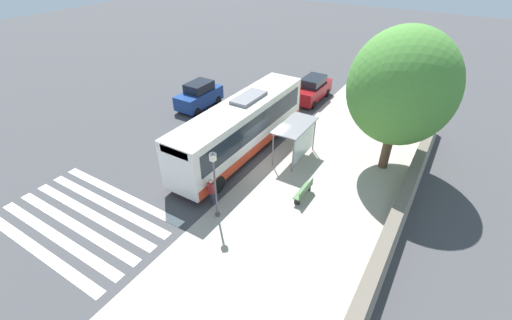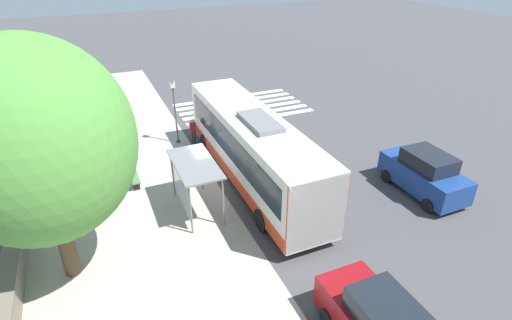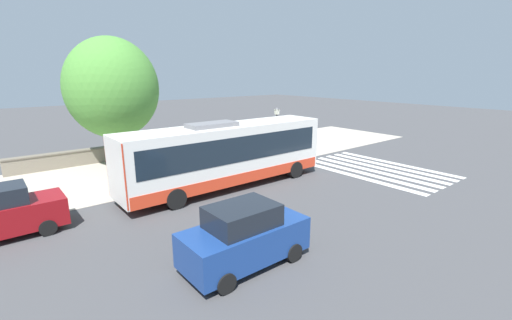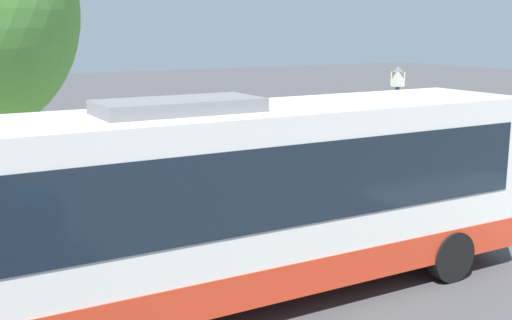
{
  "view_description": "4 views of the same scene",
  "coord_description": "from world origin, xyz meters",
  "px_view_note": "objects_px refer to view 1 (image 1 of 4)",
  "views": [
    {
      "loc": [
        -9.25,
        15.64,
        12.15
      ],
      "look_at": [
        -0.72,
        1.85,
        1.43
      ],
      "focal_mm": 24.0,
      "sensor_mm": 36.0,
      "label": 1
    },
    {
      "loc": [
        -4.96,
        -16.03,
        10.51
      ],
      "look_at": [
        1.77,
        -0.61,
        1.34
      ],
      "focal_mm": 28.0,
      "sensor_mm": 36.0,
      "label": 2
    },
    {
      "loc": [
        16.86,
        -10.57,
        6.18
      ],
      "look_at": [
        1.07,
        2.25,
        1.01
      ],
      "focal_mm": 24.0,
      "sensor_mm": 36.0,
      "label": 3
    },
    {
      "loc": [
        11.17,
        -5.19,
        4.79
      ],
      "look_at": [
        -0.92,
        1.71,
        1.93
      ],
      "focal_mm": 45.0,
      "sensor_mm": 36.0,
      "label": 4
    }
  ],
  "objects_px": {
    "bus_shelter": "(297,131)",
    "street_lamp_near": "(215,179)",
    "pedestrian": "(211,190)",
    "bench": "(304,191)",
    "parked_car_behind_bus": "(312,89)",
    "bus": "(242,127)",
    "parked_car_far_lane": "(199,95)",
    "shade_tree": "(402,87)"
  },
  "relations": [
    {
      "from": "pedestrian",
      "to": "street_lamp_near",
      "type": "relative_size",
      "value": 0.41
    },
    {
      "from": "parked_car_behind_bus",
      "to": "bus_shelter",
      "type": "bearing_deg",
      "value": 107.8
    },
    {
      "from": "bus_shelter",
      "to": "street_lamp_near",
      "type": "xyz_separation_m",
      "value": [
        0.98,
        7.05,
        0.34
      ]
    },
    {
      "from": "shade_tree",
      "to": "bus_shelter",
      "type": "bearing_deg",
      "value": 21.17
    },
    {
      "from": "bus_shelter",
      "to": "bench",
      "type": "xyz_separation_m",
      "value": [
        -2.17,
        3.4,
        -1.51
      ]
    },
    {
      "from": "pedestrian",
      "to": "bench",
      "type": "height_order",
      "value": "pedestrian"
    },
    {
      "from": "bus",
      "to": "shade_tree",
      "type": "distance_m",
      "value": 9.58
    },
    {
      "from": "pedestrian",
      "to": "bench",
      "type": "relative_size",
      "value": 0.92
    },
    {
      "from": "bus",
      "to": "parked_car_behind_bus",
      "type": "distance_m",
      "value": 10.41
    },
    {
      "from": "bench",
      "to": "street_lamp_near",
      "type": "relative_size",
      "value": 0.45
    },
    {
      "from": "bus_shelter",
      "to": "parked_car_behind_bus",
      "type": "xyz_separation_m",
      "value": [
        2.93,
        -9.14,
        -1.0
      ]
    },
    {
      "from": "bus_shelter",
      "to": "pedestrian",
      "type": "bearing_deg",
      "value": 74.57
    },
    {
      "from": "bench",
      "to": "parked_car_behind_bus",
      "type": "bearing_deg",
      "value": -67.85
    },
    {
      "from": "bus",
      "to": "parked_car_far_lane",
      "type": "relative_size",
      "value": 2.82
    },
    {
      "from": "bench",
      "to": "bus_shelter",
      "type": "bearing_deg",
      "value": -57.43
    },
    {
      "from": "parked_car_far_lane",
      "to": "street_lamp_near",
      "type": "bearing_deg",
      "value": 133.26
    },
    {
      "from": "street_lamp_near",
      "to": "parked_car_behind_bus",
      "type": "relative_size",
      "value": 0.84
    },
    {
      "from": "street_lamp_near",
      "to": "shade_tree",
      "type": "distance_m",
      "value": 11.25
    },
    {
      "from": "bench",
      "to": "parked_car_behind_bus",
      "type": "height_order",
      "value": "parked_car_behind_bus"
    },
    {
      "from": "pedestrian",
      "to": "parked_car_behind_bus",
      "type": "height_order",
      "value": "parked_car_behind_bus"
    },
    {
      "from": "bus_shelter",
      "to": "pedestrian",
      "type": "height_order",
      "value": "bus_shelter"
    },
    {
      "from": "bus",
      "to": "parked_car_behind_bus",
      "type": "relative_size",
      "value": 2.56
    },
    {
      "from": "street_lamp_near",
      "to": "parked_car_far_lane",
      "type": "relative_size",
      "value": 0.92
    },
    {
      "from": "bench",
      "to": "parked_car_far_lane",
      "type": "height_order",
      "value": "parked_car_far_lane"
    },
    {
      "from": "parked_car_behind_bus",
      "to": "parked_car_far_lane",
      "type": "distance_m",
      "value": 9.68
    },
    {
      "from": "bus",
      "to": "parked_car_far_lane",
      "type": "xyz_separation_m",
      "value": [
        7.0,
        -4.11,
        -0.9
      ]
    },
    {
      "from": "bus",
      "to": "bus_shelter",
      "type": "relative_size",
      "value": 3.53
    },
    {
      "from": "bus",
      "to": "shade_tree",
      "type": "relative_size",
      "value": 1.41
    },
    {
      "from": "shade_tree",
      "to": "parked_car_behind_bus",
      "type": "xyz_separation_m",
      "value": [
        8.02,
        -7.16,
        -4.23
      ]
    },
    {
      "from": "bench",
      "to": "street_lamp_near",
      "type": "xyz_separation_m",
      "value": [
        3.15,
        3.65,
        1.85
      ]
    },
    {
      "from": "bus",
      "to": "street_lamp_near",
      "type": "height_order",
      "value": "street_lamp_near"
    },
    {
      "from": "parked_car_behind_bus",
      "to": "parked_car_far_lane",
      "type": "xyz_separation_m",
      "value": [
        7.39,
        6.25,
        0.03
      ]
    },
    {
      "from": "pedestrian",
      "to": "shade_tree",
      "type": "distance_m",
      "value": 11.67
    },
    {
      "from": "shade_tree",
      "to": "parked_car_behind_bus",
      "type": "height_order",
      "value": "shade_tree"
    },
    {
      "from": "bus",
      "to": "shade_tree",
      "type": "height_order",
      "value": "shade_tree"
    },
    {
      "from": "parked_car_behind_bus",
      "to": "parked_car_far_lane",
      "type": "relative_size",
      "value": 1.1
    },
    {
      "from": "street_lamp_near",
      "to": "shade_tree",
      "type": "bearing_deg",
      "value": -123.91
    },
    {
      "from": "shade_tree",
      "to": "parked_car_far_lane",
      "type": "bearing_deg",
      "value": -3.39
    },
    {
      "from": "bus",
      "to": "street_lamp_near",
      "type": "distance_m",
      "value": 6.3
    },
    {
      "from": "street_lamp_near",
      "to": "parked_car_far_lane",
      "type": "distance_m",
      "value": 13.7
    },
    {
      "from": "bus_shelter",
      "to": "street_lamp_near",
      "type": "bearing_deg",
      "value": 82.11
    },
    {
      "from": "parked_car_far_lane",
      "to": "shade_tree",
      "type": "bearing_deg",
      "value": 176.61
    }
  ]
}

